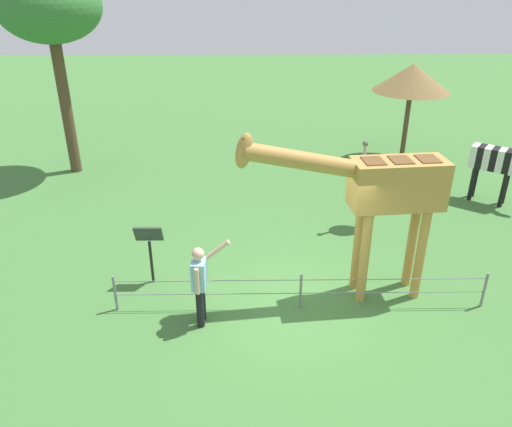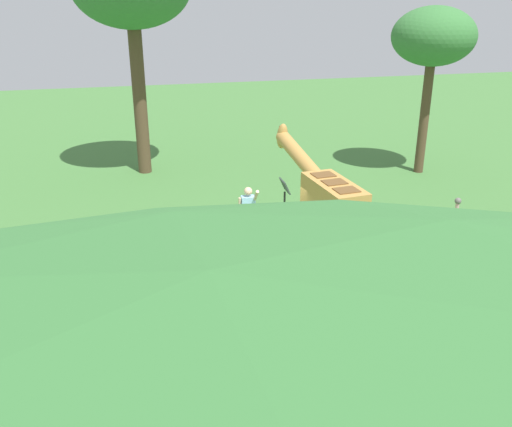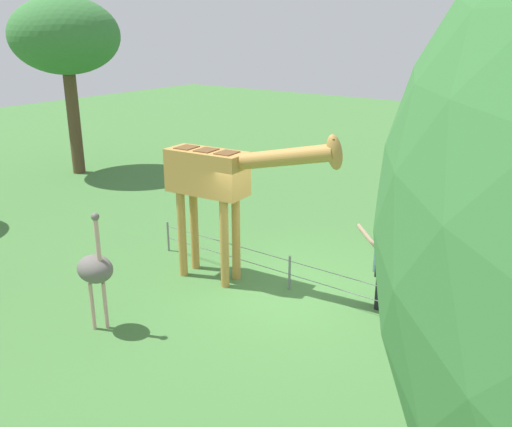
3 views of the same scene
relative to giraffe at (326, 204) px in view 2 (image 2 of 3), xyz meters
The scene contains 7 objects.
ground_plane 2.67m from the giraffe, 14.32° to the left, with size 60.00×60.00×0.00m, color #427538.
giraffe is the anchor object (origin of this frame).
visitor 3.63m from the giraffe, 15.17° to the left, with size 0.69×0.59×1.67m.
ostrich 3.09m from the giraffe, 99.85° to the right, with size 0.70×0.56×2.25m.
tree_east 10.72m from the giraffe, 40.69° to the right, with size 2.89×2.89×5.90m.
info_sign 4.59m from the giraffe, ahead, with size 0.56×0.21×1.32m.
wire_fence 2.37m from the giraffe, 18.95° to the left, with size 7.05×0.05×0.75m.
Camera 2 is at (-11.36, 3.59, 6.30)m, focal length 38.66 mm.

